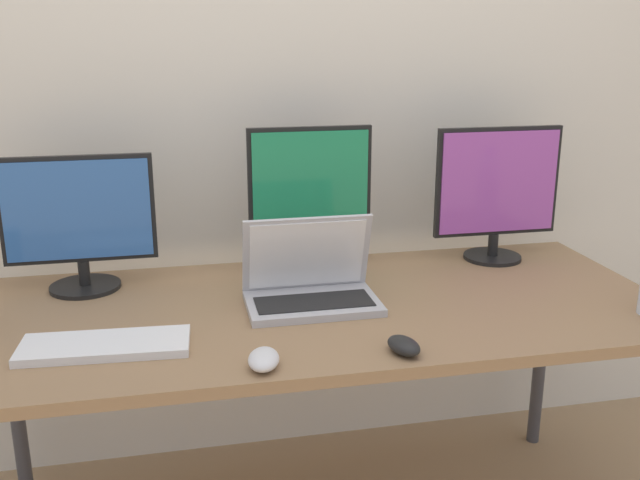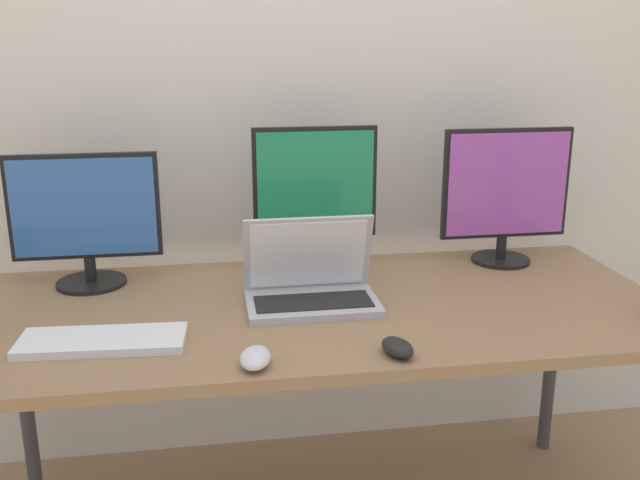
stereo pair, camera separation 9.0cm
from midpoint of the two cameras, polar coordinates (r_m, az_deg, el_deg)
The scene contains 9 objects.
wall_back at distance 2.37m, azimuth -1.22°, elevation 12.89°, with size 7.00×0.08×2.60m, color silver.
work_desk at distance 1.93m, azimuth 1.35°, elevation -6.70°, with size 1.87×0.82×0.74m.
monitor_left at distance 2.09m, azimuth -17.09°, elevation 1.70°, with size 0.41×0.20×0.38m.
monitor_center at distance 2.13m, azimuth 0.82°, elevation 3.52°, with size 0.37×0.20×0.44m.
monitor_right at distance 2.29m, azimuth 15.74°, elevation 3.66°, with size 0.40×0.18×0.42m.
laptop_silver at distance 1.90m, azimuth 0.60°, elevation -3.54°, with size 0.35×0.23×0.23m.
keyboard_main at distance 1.74m, azimuth -15.59°, elevation -7.80°, with size 0.38×0.15×0.02m, color white.
mouse_by_keyboard at distance 1.64m, azimuth 7.80°, elevation -8.52°, with size 0.06×0.10×0.04m, color black.
mouse_by_laptop at distance 1.57m, azimuth -3.54°, elevation -9.41°, with size 0.07×0.11×0.04m, color silver.
Camera 2 is at (-0.28, -1.76, 1.44)m, focal length 40.00 mm.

